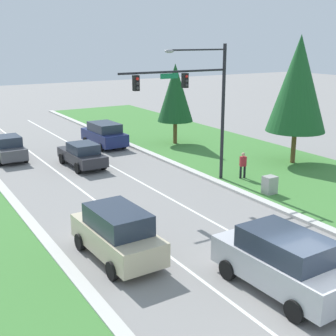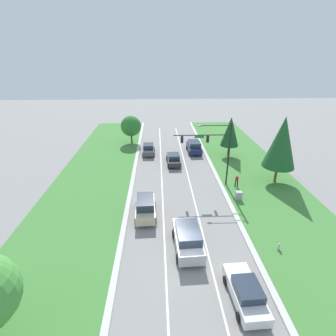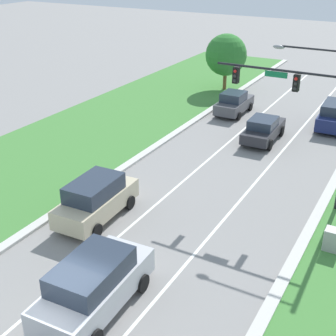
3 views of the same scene
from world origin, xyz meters
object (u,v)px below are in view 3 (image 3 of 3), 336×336
object	(u,v)px
navy_suv	(336,115)
utility_cabinet	(332,240)
charcoal_sedan	(263,129)
oak_far_left_tree	(226,55)
traffic_signal_mast	(311,102)
champagne_suv	(96,199)
silver_suv	(94,285)
graphite_sedan	(234,103)

from	to	relation	value
navy_suv	utility_cabinet	world-z (taller)	navy_suv
charcoal_sedan	oak_far_left_tree	xyz separation A→B (m)	(-7.15, 10.33, 2.37)
traffic_signal_mast	champagne_suv	bearing A→B (deg)	-141.35
champagne_suv	silver_suv	world-z (taller)	silver_suv
charcoal_sedan	graphite_sedan	world-z (taller)	graphite_sedan
charcoal_sedan	utility_cabinet	size ratio (longest dim) A/B	4.37
navy_suv	oak_far_left_tree	xyz separation A→B (m)	(-10.89, 5.40, 2.23)
graphite_sedan	oak_far_left_tree	xyz separation A→B (m)	(-3.28, 5.92, 2.34)
charcoal_sedan	navy_suv	world-z (taller)	navy_suv
traffic_signal_mast	navy_suv	world-z (taller)	traffic_signal_mast
navy_suv	oak_far_left_tree	world-z (taller)	oak_far_left_tree
traffic_signal_mast	charcoal_sedan	distance (m)	9.45
champagne_suv	silver_suv	distance (m)	6.35
traffic_signal_mast	silver_suv	world-z (taller)	traffic_signal_mast
traffic_signal_mast	silver_suv	xyz separation A→B (m)	(-4.27, -11.55, -4.23)
champagne_suv	silver_suv	bearing A→B (deg)	-55.85
utility_cabinet	champagne_suv	bearing A→B (deg)	-165.38
traffic_signal_mast	charcoal_sedan	bearing A→B (deg)	121.42
traffic_signal_mast	navy_suv	xyz separation A→B (m)	(-0.60, 12.03, -4.35)
charcoal_sedan	champagne_suv	bearing A→B (deg)	-106.90
silver_suv	utility_cabinet	xyz separation A→B (m)	(6.69, 7.84, -0.57)
graphite_sedan	utility_cabinet	xyz separation A→B (m)	(10.63, -15.22, -0.33)
champagne_suv	graphite_sedan	size ratio (longest dim) A/B	1.12
champagne_suv	oak_far_left_tree	distance (m)	24.21
silver_suv	utility_cabinet	bearing A→B (deg)	47.20
champagne_suv	navy_suv	size ratio (longest dim) A/B	1.01
charcoal_sedan	oak_far_left_tree	distance (m)	12.79
navy_suv	oak_far_left_tree	size ratio (longest dim) A/B	0.94
champagne_suv	graphite_sedan	world-z (taller)	champagne_suv
champagne_suv	utility_cabinet	xyz separation A→B (m)	(10.46, 2.73, -0.53)
silver_suv	graphite_sedan	world-z (taller)	silver_suv
navy_suv	graphite_sedan	size ratio (longest dim) A/B	1.11
oak_far_left_tree	silver_suv	bearing A→B (deg)	-76.02
silver_suv	oak_far_left_tree	size ratio (longest dim) A/B	1.02
traffic_signal_mast	champagne_suv	size ratio (longest dim) A/B	1.69
charcoal_sedan	silver_suv	bearing A→B (deg)	-91.37
navy_suv	oak_far_left_tree	bearing A→B (deg)	151.84
traffic_signal_mast	graphite_sedan	distance (m)	14.83
traffic_signal_mast	charcoal_sedan	size ratio (longest dim) A/B	1.74
silver_suv	traffic_signal_mast	bearing A→B (deg)	67.36
charcoal_sedan	silver_suv	xyz separation A→B (m)	(0.06, -18.64, 0.25)
silver_suv	charcoal_sedan	bearing A→B (deg)	87.87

